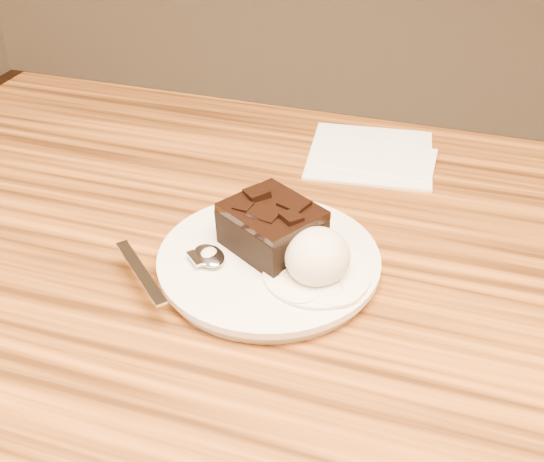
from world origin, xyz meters
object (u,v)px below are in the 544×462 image
(napkin, at_px, (371,154))
(plate, at_px, (269,263))
(ice_cream_scoop, at_px, (317,257))
(brownie, at_px, (272,230))
(spoon, at_px, (209,257))

(napkin, bearing_deg, plate, -100.90)
(plate, relative_size, ice_cream_scoop, 3.36)
(brownie, height_order, napkin, brownie)
(plate, bearing_deg, ice_cream_scoop, -15.60)
(plate, bearing_deg, napkin, 79.10)
(ice_cream_scoop, distance_m, napkin, 0.28)
(plate, height_order, napkin, plate)
(brownie, distance_m, ice_cream_scoop, 0.06)
(spoon, xyz_separation_m, napkin, (0.10, 0.29, -0.02))
(plate, distance_m, ice_cream_scoop, 0.06)
(spoon, relative_size, napkin, 1.03)
(plate, relative_size, spoon, 1.37)
(ice_cream_scoop, height_order, spoon, ice_cream_scoop)
(brownie, height_order, ice_cream_scoop, ice_cream_scoop)
(brownie, bearing_deg, plate, -84.04)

